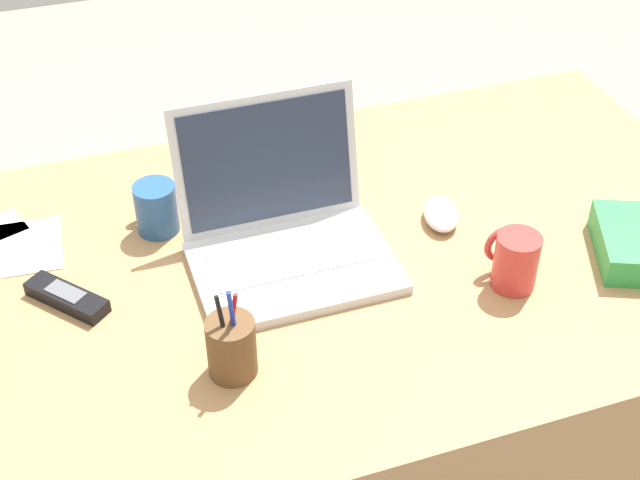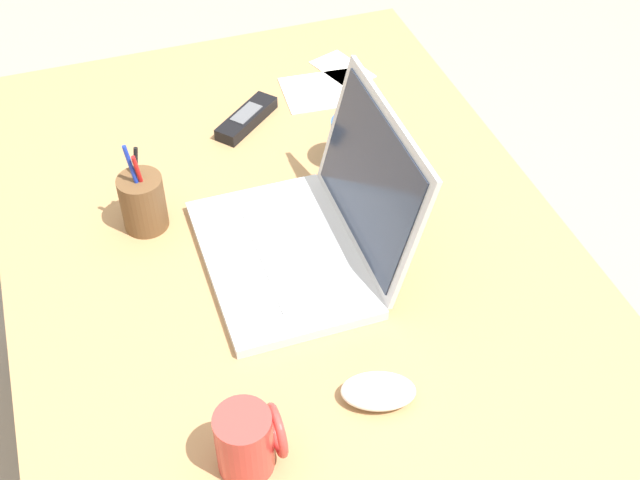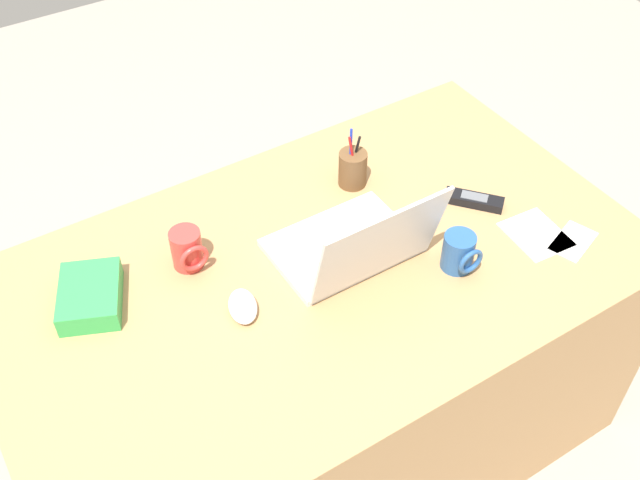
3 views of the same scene
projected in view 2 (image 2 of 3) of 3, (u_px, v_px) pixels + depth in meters
The scene contains 9 objects.
desk at pixel (313, 426), 1.58m from camera, with size 1.56×0.92×0.74m, color #A87C4F.
laptop at pixel (311, 231), 1.35m from camera, with size 0.34×0.30×0.25m.
computer_mouse at pixel (378, 391), 1.17m from camera, with size 0.06×0.10×0.03m, color white.
coffee_mug_white at pixel (354, 142), 1.52m from camera, with size 0.08×0.09×0.09m.
coffee_mug_tall at pixel (248, 441), 1.08m from camera, with size 0.07×0.09×0.10m.
cordless_phone at pixel (247, 118), 1.63m from camera, with size 0.13×0.14×0.03m.
pen_holder at pixel (143, 202), 1.40m from camera, with size 0.07×0.07×0.17m.
paper_note_near_laptop at pixel (322, 91), 1.72m from camera, with size 0.13×0.15×0.00m, color white.
paper_note_left at pixel (342, 69), 1.78m from camera, with size 0.13×0.08×0.00m, color white.
Camera 2 is at (0.85, -0.28, 1.72)m, focal length 47.70 mm.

